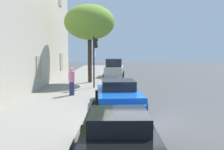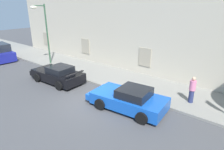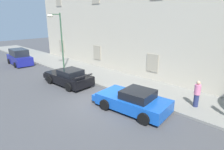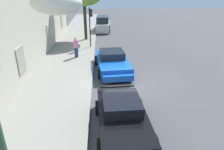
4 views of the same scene
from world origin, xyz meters
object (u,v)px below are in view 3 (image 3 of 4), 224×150
(hatchback_distant, at_px, (20,58))
(street_lamp, at_px, (57,31))
(sportscar_yellow_flank, at_px, (131,100))
(sportscar_red_lead, at_px, (68,77))
(pedestrian_admiring, at_px, (197,94))

(hatchback_distant, distance_m, street_lamp, 6.55)
(sportscar_yellow_flank, height_order, street_lamp, street_lamp)
(sportscar_red_lead, relative_size, hatchback_distant, 1.12)
(sportscar_yellow_flank, relative_size, hatchback_distant, 1.15)
(sportscar_red_lead, distance_m, hatchback_distant, 9.67)
(sportscar_yellow_flank, xyz_separation_m, street_lamp, (-10.83, 1.88, 3.39))
(street_lamp, height_order, pedestrian_admiring, street_lamp)
(hatchback_distant, bearing_deg, sportscar_red_lead, 0.32)
(sportscar_red_lead, relative_size, pedestrian_admiring, 2.85)
(hatchback_distant, bearing_deg, pedestrian_admiring, 8.54)
(hatchback_distant, relative_size, street_lamp, 0.74)
(sportscar_yellow_flank, bearing_deg, sportscar_red_lead, -179.65)
(hatchback_distant, relative_size, pedestrian_admiring, 2.54)
(sportscar_red_lead, xyz_separation_m, street_lamp, (-4.29, 1.92, 3.39))
(sportscar_red_lead, relative_size, sportscar_yellow_flank, 0.97)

